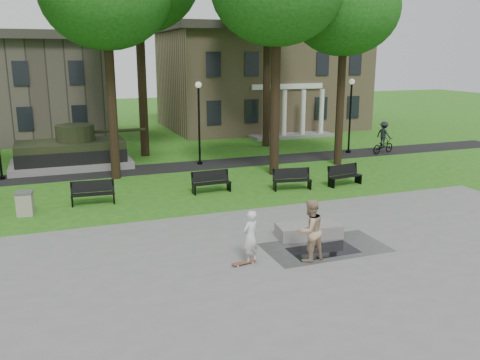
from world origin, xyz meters
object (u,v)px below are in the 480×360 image
object	(u,v)px
skateboarder	(250,237)
trash_bin	(25,203)
cyclist	(383,140)
friend_watching	(310,230)
park_bench_0	(93,192)
concrete_block	(309,230)

from	to	relation	value
skateboarder	trash_bin	size ratio (longest dim) A/B	1.70
cyclist	trash_bin	bearing A→B (deg)	89.83
friend_watching	park_bench_0	world-z (taller)	friend_watching
concrete_block	cyclist	size ratio (longest dim) A/B	1.07
concrete_block	trash_bin	xyz separation A→B (m)	(-9.32, 6.22, 0.24)
skateboarder	cyclist	distance (m)	19.81
park_bench_0	friend_watching	bearing A→B (deg)	-52.21
park_bench_0	trash_bin	distance (m)	2.72
trash_bin	skateboarder	bearing A→B (deg)	-48.89
concrete_block	skateboarder	world-z (taller)	skateboarder
concrete_block	trash_bin	bearing A→B (deg)	146.28
park_bench_0	trash_bin	bearing A→B (deg)	-162.06
cyclist	skateboarder	bearing A→B (deg)	117.01
cyclist	trash_bin	xyz separation A→B (m)	(-21.15, -5.89, -0.36)
concrete_block	cyclist	xyz separation A→B (m)	(11.83, 12.11, 0.60)
friend_watching	trash_bin	bearing A→B (deg)	-57.76
cyclist	concrete_block	bearing A→B (deg)	119.93
park_bench_0	trash_bin	xyz separation A→B (m)	(-2.65, -0.63, -0.04)
park_bench_0	concrete_block	bearing A→B (deg)	-41.22
skateboarder	cyclist	xyz separation A→B (m)	(14.55, 13.45, 0.01)
friend_watching	cyclist	bearing A→B (deg)	-146.29
trash_bin	cyclist	bearing A→B (deg)	15.56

